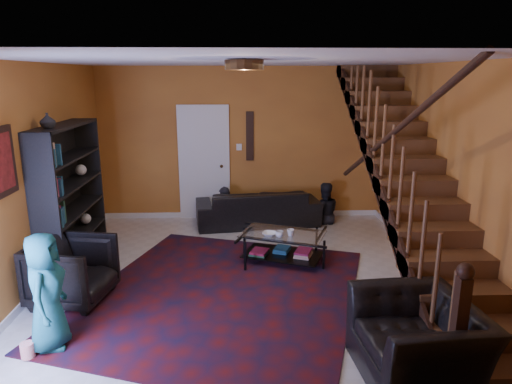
% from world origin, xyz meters
% --- Properties ---
extents(floor, '(5.50, 5.50, 0.00)m').
position_xyz_m(floor, '(0.00, 0.00, 0.00)').
color(floor, beige).
rests_on(floor, ground).
extents(room, '(5.50, 5.50, 5.50)m').
position_xyz_m(room, '(-1.33, 1.33, 0.05)').
color(room, '#C77C2C').
rests_on(room, ground).
extents(staircase, '(0.95, 5.02, 3.18)m').
position_xyz_m(staircase, '(2.12, -0.00, 1.40)').
color(staircase, brown).
rests_on(staircase, floor).
extents(bookshelf, '(0.35, 1.80, 2.00)m').
position_xyz_m(bookshelf, '(-2.40, 0.60, 0.96)').
color(bookshelf, black).
rests_on(bookshelf, floor).
extents(door, '(0.82, 0.05, 2.05)m').
position_xyz_m(door, '(-0.70, 2.73, 1.02)').
color(door, silver).
rests_on(door, floor).
extents(wall_hanging, '(0.14, 0.03, 0.90)m').
position_xyz_m(wall_hanging, '(0.15, 2.73, 1.55)').
color(wall_hanging, black).
rests_on(wall_hanging, room).
extents(ceiling_fixture, '(0.40, 0.40, 0.10)m').
position_xyz_m(ceiling_fixture, '(0.00, -0.80, 2.74)').
color(ceiling_fixture, '#3F2814').
rests_on(ceiling_fixture, room).
extents(rug, '(4.11, 4.40, 0.02)m').
position_xyz_m(rug, '(-0.29, -0.45, 0.01)').
color(rug, '#440C0C').
rests_on(rug, floor).
extents(sofa, '(2.28, 1.13, 0.64)m').
position_xyz_m(sofa, '(0.28, 2.30, 0.32)').
color(sofa, black).
rests_on(sofa, floor).
extents(armchair_left, '(0.99, 0.97, 0.77)m').
position_xyz_m(armchair_left, '(-2.05, -0.55, 0.39)').
color(armchair_left, black).
rests_on(armchair_left, floor).
extents(armchair_right, '(1.05, 1.18, 0.71)m').
position_xyz_m(armchair_right, '(1.50, -2.11, 0.36)').
color(armchair_right, black).
rests_on(armchair_right, floor).
extents(person_adult_a, '(0.43, 0.29, 1.14)m').
position_xyz_m(person_adult_a, '(-0.33, 2.35, 0.12)').
color(person_adult_a, black).
rests_on(person_adult_a, sofa).
extents(person_adult_b, '(0.61, 0.48, 1.20)m').
position_xyz_m(person_adult_b, '(1.50, 2.35, 0.15)').
color(person_adult_b, black).
rests_on(person_adult_b, sofa).
extents(person_child, '(0.43, 0.62, 1.20)m').
position_xyz_m(person_child, '(-1.95, -1.51, 0.60)').
color(person_child, '#195D61').
rests_on(person_child, armchair_left).
extents(coffee_table, '(1.32, 1.05, 0.44)m').
position_xyz_m(coffee_table, '(0.56, 0.53, 0.25)').
color(coffee_table, black).
rests_on(coffee_table, floor).
extents(cup_a, '(0.13, 0.13, 0.09)m').
position_xyz_m(cup_a, '(0.50, 0.36, 0.49)').
color(cup_a, '#999999').
rests_on(cup_a, coffee_table).
extents(cup_b, '(0.11, 0.11, 0.10)m').
position_xyz_m(cup_b, '(0.66, 0.41, 0.49)').
color(cup_b, '#999999').
rests_on(cup_b, coffee_table).
extents(bowl, '(0.26, 0.26, 0.05)m').
position_xyz_m(bowl, '(0.36, 0.44, 0.46)').
color(bowl, '#999999').
rests_on(bowl, coffee_table).
extents(vase, '(0.18, 0.18, 0.19)m').
position_xyz_m(vase, '(-2.41, 0.10, 2.10)').
color(vase, '#999999').
rests_on(vase, bookshelf).
extents(popcorn_bucket, '(0.16, 0.16, 0.15)m').
position_xyz_m(popcorn_bucket, '(-2.10, -1.71, 0.09)').
color(popcorn_bucket, red).
rests_on(popcorn_bucket, rug).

